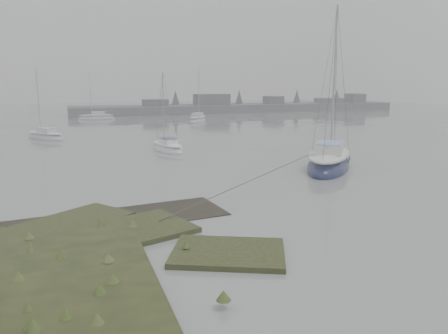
# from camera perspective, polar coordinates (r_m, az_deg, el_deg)

# --- Properties ---
(ground) EXTENTS (160.00, 160.00, 0.00)m
(ground) POSITION_cam_1_polar(r_m,az_deg,el_deg) (43.18, -14.23, 3.56)
(ground) COLOR slate
(ground) RESTS_ON ground
(far_shoreline) EXTENTS (60.00, 8.00, 4.15)m
(far_shoreline) POSITION_cam_1_polar(r_m,az_deg,el_deg) (80.80, 2.84, 7.83)
(far_shoreline) COLOR #4C4F51
(far_shoreline) RESTS_ON ground
(sailboat_main) EXTENTS (6.78, 7.57, 10.84)m
(sailboat_main) POSITION_cam_1_polar(r_m,az_deg,el_deg) (28.47, 13.52, 0.55)
(sailboat_main) COLOR #10163B
(sailboat_main) RESTS_ON ground
(sailboat_white) EXTENTS (2.48, 4.93, 6.65)m
(sailboat_white) POSITION_cam_1_polar(r_m,az_deg,el_deg) (34.87, -7.39, 2.44)
(sailboat_white) COLOR silver
(sailboat_white) RESTS_ON ground
(sailboat_far_a) EXTENTS (4.34, 5.03, 7.12)m
(sailboat_far_a) POSITION_cam_1_polar(r_m,az_deg,el_deg) (45.21, -22.29, 3.68)
(sailboat_far_a) COLOR #A9ADB2
(sailboat_far_a) RESTS_ON ground
(sailboat_far_b) EXTENTS (4.49, 5.70, 7.86)m
(sailboat_far_b) POSITION_cam_1_polar(r_m,az_deg,el_deg) (60.43, -3.44, 6.16)
(sailboat_far_b) COLOR #AEB2B7
(sailboat_far_b) RESTS_ON ground
(sailboat_far_c) EXTENTS (5.25, 1.76, 7.40)m
(sailboat_far_c) POSITION_cam_1_polar(r_m,az_deg,el_deg) (66.65, -16.30, 6.18)
(sailboat_far_c) COLOR #A0A3AA
(sailboat_far_c) RESTS_ON ground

